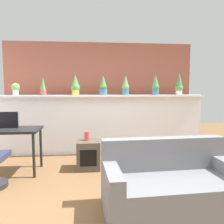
{
  "coord_description": "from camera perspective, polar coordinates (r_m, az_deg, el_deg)",
  "views": [
    {
      "loc": [
        -0.22,
        -2.8,
        1.4
      ],
      "look_at": [
        0.14,
        1.03,
        1.01
      ],
      "focal_mm": 35.56,
      "sensor_mm": 36.0,
      "label": 1
    }
  ],
  "objects": [
    {
      "name": "potted_plant_0",
      "position": [
        5.04,
        -23.55,
        5.58
      ],
      "size": [
        0.17,
        0.17,
        0.25
      ],
      "color": "silver",
      "rests_on": "plant_shelf"
    },
    {
      "name": "couch",
      "position": [
        2.78,
        14.9,
        -17.99
      ],
      "size": [
        1.6,
        0.84,
        0.8
      ],
      "color": "slate",
      "rests_on": "ground"
    },
    {
      "name": "divider_wall",
      "position": [
        4.86,
        -2.75,
        -3.39
      ],
      "size": [
        4.43,
        0.16,
        1.24
      ],
      "primitive_type": "cube",
      "color": "white",
      "rests_on": "ground"
    },
    {
      "name": "potted_plant_4",
      "position": [
        4.83,
        3.49,
        6.78
      ],
      "size": [
        0.15,
        0.15,
        0.43
      ],
      "color": "#386B84",
      "rests_on": "plant_shelf"
    },
    {
      "name": "vase_on_shelf",
      "position": [
        3.97,
        -6.5,
        -6.11
      ],
      "size": [
        0.09,
        0.09,
        0.16
      ],
      "primitive_type": "cylinder",
      "color": "#CC3D47",
      "rests_on": "side_cube_shelf"
    },
    {
      "name": "side_cube_shelf",
      "position": [
        4.0,
        -6.06,
        -10.88
      ],
      "size": [
        0.4,
        0.41,
        0.5
      ],
      "color": "#4C4238",
      "rests_on": "ground"
    },
    {
      "name": "potted_plant_3",
      "position": [
        4.8,
        -2.27,
        6.53
      ],
      "size": [
        0.17,
        0.17,
        0.42
      ],
      "color": "#386B84",
      "rests_on": "plant_shelf"
    },
    {
      "name": "potted_plant_1",
      "position": [
        4.86,
        -17.3,
        6.28
      ],
      "size": [
        0.12,
        0.12,
        0.38
      ],
      "color": "#B7474C",
      "rests_on": "plant_shelf"
    },
    {
      "name": "plant_shelf",
      "position": [
        4.76,
        -2.77,
        4.14
      ],
      "size": [
        4.43,
        0.34,
        0.04
      ],
      "primitive_type": "cube",
      "color": "white",
      "rests_on": "divider_wall"
    },
    {
      "name": "potted_plant_5",
      "position": [
        4.95,
        11.11,
        6.73
      ],
      "size": [
        0.16,
        0.16,
        0.45
      ],
      "color": "#386B84",
      "rests_on": "plant_shelf"
    },
    {
      "name": "potted_plant_6",
      "position": [
        5.15,
        16.88,
        6.71
      ],
      "size": [
        0.17,
        0.17,
        0.48
      ],
      "color": "silver",
      "rests_on": "plant_shelf"
    },
    {
      "name": "desk",
      "position": [
        4.08,
        -25.61,
        -5.09
      ],
      "size": [
        1.1,
        0.6,
        0.75
      ],
      "color": "black",
      "rests_on": "ground"
    },
    {
      "name": "brick_wall_behind",
      "position": [
        5.4,
        -3.08,
        4.24
      ],
      "size": [
        4.43,
        0.1,
        2.5
      ],
      "primitive_type": "cube",
      "color": "#9E5442",
      "rests_on": "ground"
    },
    {
      "name": "potted_plant_2",
      "position": [
        4.78,
        -9.41,
        6.76
      ],
      "size": [
        0.19,
        0.19,
        0.43
      ],
      "color": "gold",
      "rests_on": "plant_shelf"
    },
    {
      "name": "tv_monitor",
      "position": [
        4.14,
        -25.91,
        -1.85
      ],
      "size": [
        0.44,
        0.04,
        0.27
      ],
      "primitive_type": "cube",
      "color": "black",
      "rests_on": "desk"
    },
    {
      "name": "ground_plane",
      "position": [
        3.13,
        -0.9,
        -20.67
      ],
      "size": [
        12.0,
        12.0,
        0.0
      ],
      "primitive_type": "plane",
      "color": "brown"
    }
  ]
}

